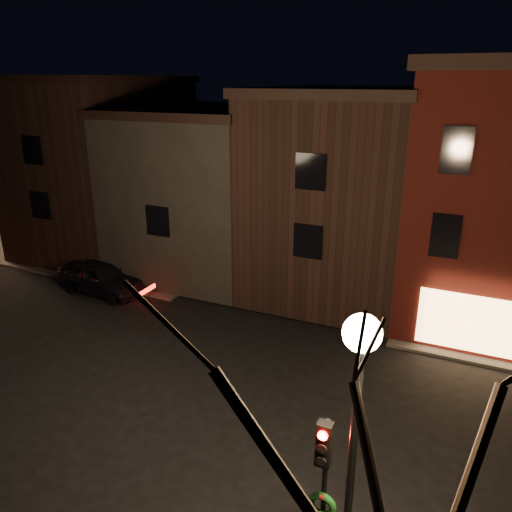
{
  "coord_description": "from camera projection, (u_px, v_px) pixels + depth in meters",
  "views": [
    {
      "loc": [
        7.51,
        -12.69,
        9.9
      ],
      "look_at": [
        -0.28,
        4.32,
        3.2
      ],
      "focal_mm": 35.0,
      "sensor_mm": 36.0,
      "label": 1
    }
  ],
  "objects": [
    {
      "name": "row_building_a",
      "position": [
        343.0,
        190.0,
        23.92
      ],
      "size": [
        7.3,
        10.3,
        9.4
      ],
      "color": "black",
      "rests_on": "ground"
    },
    {
      "name": "street_lamp_near",
      "position": [
        357.0,
        396.0,
        7.84
      ],
      "size": [
        0.6,
        0.6,
        6.48
      ],
      "color": "black",
      "rests_on": "sidewalk_near_right"
    },
    {
      "name": "ground",
      "position": [
        211.0,
        383.0,
        17.15
      ],
      "size": [
        120.0,
        120.0,
        0.0
      ],
      "primitive_type": "plane",
      "color": "black",
      "rests_on": "ground"
    },
    {
      "name": "sidewalk_far_left",
      "position": [
        121.0,
        201.0,
        42.08
      ],
      "size": [
        30.0,
        30.0,
        0.12
      ],
      "primitive_type": "cube",
      "color": "#2D2B28",
      "rests_on": "ground"
    },
    {
      "name": "corner_building",
      "position": [
        493.0,
        195.0,
        20.3
      ],
      "size": [
        6.5,
        8.5,
        10.5
      ],
      "color": "#4D120D",
      "rests_on": "ground"
    },
    {
      "name": "row_building_b",
      "position": [
        211.0,
        187.0,
        26.93
      ],
      "size": [
        7.8,
        10.3,
        8.4
      ],
      "color": "black",
      "rests_on": "ground"
    },
    {
      "name": "parked_car_a",
      "position": [
        100.0,
        278.0,
        24.13
      ],
      "size": [
        4.7,
        2.21,
        1.55
      ],
      "primitive_type": "imported",
      "rotation": [
        0.0,
        0.0,
        1.49
      ],
      "color": "black",
      "rests_on": "ground"
    },
    {
      "name": "row_building_c",
      "position": [
        104.0,
        164.0,
        29.52
      ],
      "size": [
        7.3,
        10.3,
        9.9
      ],
      "color": "black",
      "rests_on": "ground"
    },
    {
      "name": "bare_tree_right",
      "position": [
        434.0,
        487.0,
        4.86
      ],
      "size": [
        6.4,
        6.4,
        8.5
      ],
      "color": "black",
      "rests_on": "sidewalk_near_right"
    },
    {
      "name": "traffic_signal",
      "position": [
        323.0,
        481.0,
        9.29
      ],
      "size": [
        0.58,
        0.38,
        4.05
      ],
      "color": "black",
      "rests_on": "sidewalk_near_right"
    }
  ]
}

